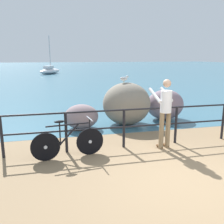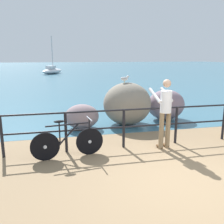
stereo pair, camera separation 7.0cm
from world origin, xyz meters
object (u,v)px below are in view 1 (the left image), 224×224
person_at_railing (165,111)px  breakwater_boulder_main (127,104)px  bicycle (69,142)px  breakwater_boulder_right (165,105)px  seagull (124,78)px  sailboat (50,71)px  breakwater_boulder_left (81,117)px

person_at_railing → breakwater_boulder_main: 2.42m
bicycle → breakwater_boulder_right: 4.69m
bicycle → person_at_railing: (2.43, 0.07, 0.60)m
person_at_railing → seagull: size_ratio=5.20×
bicycle → person_at_railing: 2.51m
seagull → sailboat: sailboat is taller
breakwater_boulder_main → seagull: size_ratio=4.82×
breakwater_boulder_right → breakwater_boulder_left: bearing=-170.9°
seagull → breakwater_boulder_main: bearing=-40.5°
person_at_railing → breakwater_boulder_right: (1.32, 2.75, -0.44)m
bicycle → sailboat: bearing=84.2°
breakwater_boulder_left → breakwater_boulder_right: breakwater_boulder_right is taller
seagull → person_at_railing: bearing=-92.2°
breakwater_boulder_main → breakwater_boulder_left: size_ratio=1.49×
breakwater_boulder_right → bicycle: bearing=-143.1°
bicycle → seagull: seagull is taller
person_at_railing → sailboat: size_ratio=0.36×
breakwater_boulder_right → person_at_railing: bearing=-115.6°
breakwater_boulder_right → breakwater_boulder_main: bearing=-167.4°
bicycle → seagull: bearing=43.4°
bicycle → breakwater_boulder_left: bicycle is taller
breakwater_boulder_main → sailboat: 26.16m
bicycle → breakwater_boulder_main: size_ratio=1.02×
breakwater_boulder_main → breakwater_boulder_right: bearing=12.6°
person_at_railing → sailboat: 28.57m
breakwater_boulder_left → seagull: size_ratio=3.24×
seagull → sailboat: (-2.79, 25.95, -1.17)m
breakwater_boulder_left → breakwater_boulder_right: 3.24m
person_at_railing → breakwater_boulder_left: bearing=28.5°
bicycle → breakwater_boulder_main: bearing=41.7°
sailboat → breakwater_boulder_right: bearing=-139.2°
seagull → sailboat: 26.13m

